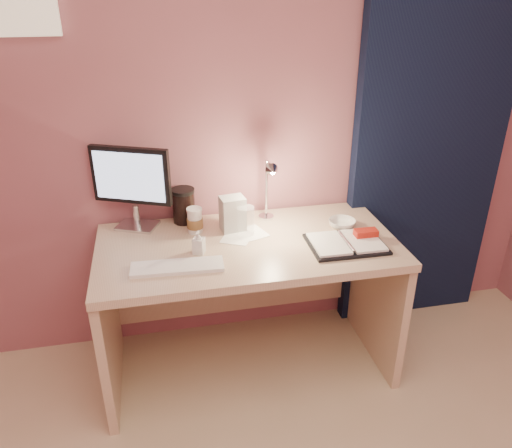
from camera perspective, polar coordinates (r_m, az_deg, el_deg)
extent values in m
plane|color=#A35E6A|center=(2.49, -2.70, 12.46)|extent=(3.50, 0.00, 3.50)
cube|color=black|center=(2.83, 19.33, 9.60)|extent=(0.85, 0.08, 2.20)
cube|color=#C7AE8D|center=(2.34, -0.92, -2.61)|extent=(1.40, 0.70, 0.04)
cube|color=#C7AE8D|center=(2.53, -16.49, -11.34)|extent=(0.04, 0.66, 0.69)
cube|color=#C7AE8D|center=(2.73, 13.43, -7.85)|extent=(0.04, 0.66, 0.69)
cube|color=#C7AE8D|center=(2.78, -2.20, -5.02)|extent=(1.32, 0.03, 0.55)
cube|color=silver|center=(2.55, -13.38, -0.18)|extent=(0.23, 0.20, 0.01)
cylinder|color=silver|center=(2.53, -13.52, 1.00)|extent=(0.03, 0.03, 0.10)
cube|color=black|center=(2.45, -14.03, 5.49)|extent=(0.37, 0.19, 0.28)
cube|color=#BBD7FF|center=(2.42, -13.79, 5.32)|extent=(0.32, 0.14, 0.23)
cube|color=white|center=(2.16, -8.98, -4.85)|extent=(0.40, 0.14, 0.02)
cube|color=black|center=(2.35, 10.25, -2.28)|extent=(0.35, 0.26, 0.01)
cube|color=white|center=(2.31, 8.32, -2.23)|extent=(0.15, 0.23, 0.01)
cube|color=white|center=(2.37, 12.17, -1.83)|extent=(0.15, 0.23, 0.01)
cube|color=red|center=(2.40, 12.45, -0.98)|extent=(0.11, 0.06, 0.03)
cube|color=white|center=(2.42, -0.71, -1.08)|extent=(0.18, 0.18, 0.00)
cube|color=white|center=(2.38, -2.24, -1.63)|extent=(0.18, 0.18, 0.00)
cylinder|color=silver|center=(2.43, -7.00, 0.32)|extent=(0.07, 0.07, 0.11)
cylinder|color=brown|center=(2.43, -6.99, 0.13)|extent=(0.08, 0.08, 0.05)
cylinder|color=silver|center=(2.40, -7.08, 1.66)|extent=(0.08, 0.08, 0.01)
cylinder|color=white|center=(2.38, -1.18, 0.36)|extent=(0.08, 0.08, 0.14)
imported|color=silver|center=(2.50, 9.80, 0.02)|extent=(0.17, 0.17, 0.04)
imported|color=silver|center=(2.24, -6.57, -2.10)|extent=(0.07, 0.07, 0.11)
cylinder|color=black|center=(2.53, -8.25, 1.91)|extent=(0.11, 0.11, 0.16)
cube|color=silver|center=(2.42, -2.69, 1.17)|extent=(0.13, 0.11, 0.17)
cylinder|color=silver|center=(2.58, 1.17, 0.83)|extent=(0.08, 0.08, 0.01)
cylinder|color=silver|center=(2.51, 1.20, 4.04)|extent=(0.01, 0.01, 0.30)
cone|color=silver|center=(2.34, 2.09, 6.06)|extent=(0.06, 0.05, 0.06)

